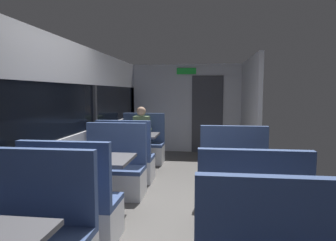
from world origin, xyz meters
TOP-DOWN VIEW (x-y plane):
  - ground_plane at (0.00, 0.00)m, footprint 3.30×9.20m
  - carriage_window_panel_left at (-1.45, 0.00)m, footprint 0.09×8.48m
  - carriage_end_bulkhead at (0.06, 4.19)m, footprint 2.90×0.11m
  - carriage_aisle_panel_right at (1.45, 3.00)m, footprint 0.08×2.40m
  - dining_table_mid_window at (-0.89, 0.03)m, footprint 0.90×0.70m
  - bench_mid_window_facing_end at (-0.89, -0.67)m, footprint 0.95×0.50m
  - bench_mid_window_facing_entry at (-0.89, 0.73)m, footprint 0.95×0.50m
  - dining_table_far_window at (-0.89, 2.15)m, footprint 0.90×0.70m
  - bench_far_window_facing_end at (-0.89, 1.45)m, footprint 0.95×0.50m
  - bench_far_window_facing_entry at (-0.89, 2.85)m, footprint 0.95×0.50m
  - dining_table_rear_aisle at (0.89, -0.17)m, footprint 0.90×0.70m
  - bench_rear_aisle_facing_end at (0.89, -0.87)m, footprint 0.95×0.50m
  - bench_rear_aisle_facing_entry at (0.89, 0.53)m, footprint 0.95×0.50m
  - seated_passenger at (-0.89, 2.78)m, footprint 0.47×0.55m
  - coffee_cup_primary at (-1.08, 2.02)m, footprint 0.07×0.07m
  - coffee_cup_secondary at (-1.03, -0.14)m, footprint 0.07×0.07m

SIDE VIEW (x-z plane):
  - ground_plane at x=0.00m, z-range -0.02..0.00m
  - bench_mid_window_facing_end at x=-0.89m, z-range -0.22..0.88m
  - bench_mid_window_facing_entry at x=-0.89m, z-range -0.22..0.88m
  - bench_far_window_facing_end at x=-0.89m, z-range -0.22..0.88m
  - bench_far_window_facing_entry at x=-0.89m, z-range -0.22..0.88m
  - bench_rear_aisle_facing_end at x=0.89m, z-range -0.22..0.88m
  - bench_rear_aisle_facing_entry at x=0.89m, z-range -0.22..0.88m
  - seated_passenger at x=-0.89m, z-range -0.09..1.17m
  - dining_table_mid_window at x=-0.89m, z-range 0.27..1.01m
  - dining_table_far_window at x=-0.89m, z-range 0.27..1.01m
  - dining_table_rear_aisle at x=0.89m, z-range 0.27..1.01m
  - coffee_cup_primary at x=-1.08m, z-range 0.74..0.83m
  - coffee_cup_secondary at x=-1.03m, z-range 0.74..0.83m
  - carriage_window_panel_left at x=-1.45m, z-range -0.04..2.26m
  - carriage_end_bulkhead at x=0.06m, z-range -0.01..2.29m
  - carriage_aisle_panel_right at x=1.45m, z-range 0.00..2.30m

